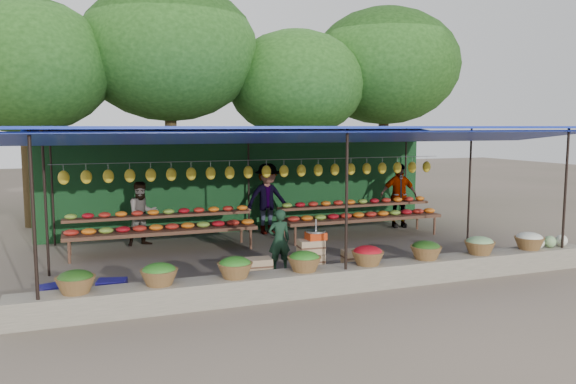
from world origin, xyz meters
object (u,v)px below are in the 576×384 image
object	(u,v)px
crate_counter	(309,265)
weighing_scale	(316,235)
vendor_seated	(279,240)
blue_crate_back	(56,293)
blue_crate_front	(112,288)

from	to	relation	value
crate_counter	weighing_scale	xyz separation A→B (m)	(0.12, 0.00, 0.55)
vendor_seated	blue_crate_back	world-z (taller)	vendor_seated
weighing_scale	blue_crate_back	distance (m)	4.49
vendor_seated	blue_crate_front	size ratio (longest dim) A/B	2.61
weighing_scale	blue_crate_back	world-z (taller)	weighing_scale
vendor_seated	blue_crate_front	world-z (taller)	vendor_seated
weighing_scale	blue_crate_back	xyz separation A→B (m)	(-4.42, 0.33, -0.72)
weighing_scale	crate_counter	bearing A→B (deg)	180.00
weighing_scale	blue_crate_front	bearing A→B (deg)	174.97
vendor_seated	blue_crate_back	distance (m)	4.09
vendor_seated	weighing_scale	bearing A→B (deg)	116.50
crate_counter	vendor_seated	size ratio (longest dim) A/B	1.94
crate_counter	vendor_seated	bearing A→B (deg)	106.56
crate_counter	vendor_seated	distance (m)	0.98
crate_counter	weighing_scale	bearing A→B (deg)	0.00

